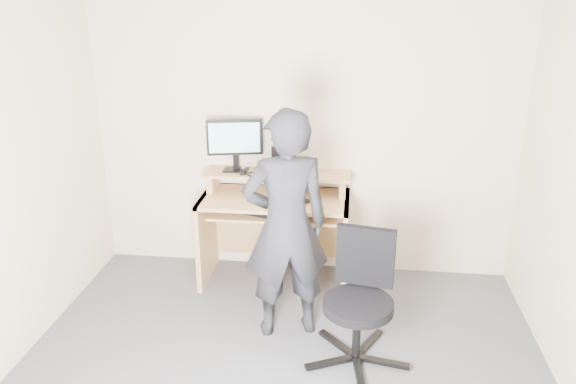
% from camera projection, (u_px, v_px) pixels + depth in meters
% --- Properties ---
extents(back_wall, '(3.50, 0.02, 2.50)m').
position_uv_depth(back_wall, '(303.00, 129.00, 4.60)').
color(back_wall, beige).
rests_on(back_wall, ground).
extents(desk, '(1.20, 0.60, 0.91)m').
position_uv_depth(desk, '(276.00, 217.00, 4.66)').
color(desk, tan).
rests_on(desk, ground).
extents(monitor, '(0.45, 0.13, 0.43)m').
position_uv_depth(monitor, '(235.00, 141.00, 4.56)').
color(monitor, black).
rests_on(monitor, desk).
extents(external_drive, '(0.09, 0.14, 0.20)m').
position_uv_depth(external_drive, '(276.00, 160.00, 4.60)').
color(external_drive, black).
rests_on(external_drive, desk).
extents(travel_mug, '(0.08, 0.08, 0.17)m').
position_uv_depth(travel_mug, '(289.00, 162.00, 4.59)').
color(travel_mug, '#ADADB1').
rests_on(travel_mug, desk).
extents(smartphone, '(0.11, 0.14, 0.01)m').
position_uv_depth(smartphone, '(303.00, 174.00, 4.56)').
color(smartphone, black).
rests_on(smartphone, desk).
extents(charger, '(0.05, 0.04, 0.03)m').
position_uv_depth(charger, '(243.00, 173.00, 4.55)').
color(charger, black).
rests_on(charger, desk).
extents(headphones, '(0.18, 0.18, 0.06)m').
position_uv_depth(headphones, '(252.00, 169.00, 4.67)').
color(headphones, silver).
rests_on(headphones, desk).
extents(keyboard, '(0.49, 0.32, 0.03)m').
position_uv_depth(keyboard, '(258.00, 210.00, 4.48)').
color(keyboard, black).
rests_on(keyboard, desk).
extents(mouse, '(0.11, 0.08, 0.04)m').
position_uv_depth(mouse, '(304.00, 201.00, 4.39)').
color(mouse, black).
rests_on(mouse, desk).
extents(office_chair, '(0.69, 0.68, 0.87)m').
position_uv_depth(office_chair, '(360.00, 294.00, 3.64)').
color(office_chair, black).
rests_on(office_chair, ground).
extents(person, '(0.69, 0.55, 1.64)m').
position_uv_depth(person, '(286.00, 226.00, 3.82)').
color(person, black).
rests_on(person, ground).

